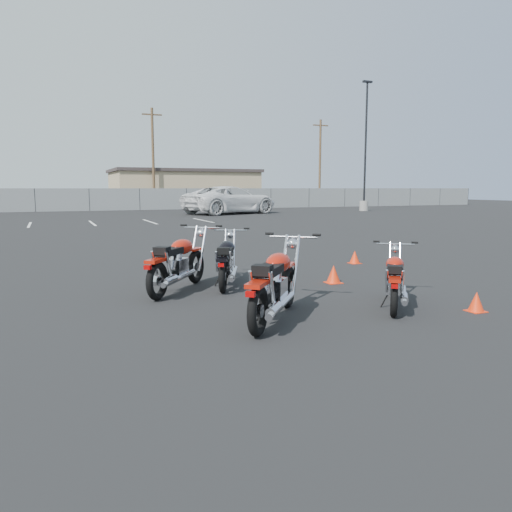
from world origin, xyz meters
name	(u,v)px	position (x,y,z in m)	size (l,w,h in m)	color
ground	(259,301)	(0.00, 0.00, 0.00)	(120.00, 120.00, 0.00)	black
motorcycle_front_red	(178,263)	(-1.02, 1.26, 0.51)	(1.78, 2.02, 1.11)	black
motorcycle_second_black	(227,261)	(-0.05, 1.43, 0.46)	(1.24, 2.02, 1.02)	black
motorcycle_third_red	(275,284)	(-0.27, -1.22, 0.51)	(1.81, 2.03, 1.12)	black
motorcycle_rear_red	(395,280)	(1.77, -1.19, 0.42)	(1.46, 1.71, 0.93)	black
training_cone_near	(355,257)	(3.74, 2.85, 0.16)	(0.26, 0.26, 0.31)	#FF320D
training_cone_far	(476,302)	(2.71, -1.90, 0.15)	(0.25, 0.25, 0.30)	#FF320D
training_cone_extra	(334,274)	(1.93, 0.86, 0.17)	(0.29, 0.29, 0.35)	#FF320D
light_pole_east	(365,178)	(20.48, 26.64, 2.63)	(0.80, 0.70, 10.14)	gray
chainlink_fence	(89,200)	(0.00, 35.00, 0.90)	(80.06, 0.06, 1.80)	slate
tan_building_east	(183,188)	(10.00, 44.00, 1.86)	(14.40, 9.40, 3.70)	tan
utility_pole_c	(153,156)	(6.00, 39.00, 4.69)	(1.80, 0.24, 9.00)	#4D3824
utility_pole_d	(320,161)	(24.00, 40.00, 4.69)	(1.80, 0.24, 9.00)	#4D3824
parking_line_stripes	(62,224)	(-2.50, 20.00, 0.00)	(15.12, 4.00, 0.01)	silver
white_van	(230,192)	(8.94, 26.35, 1.54)	(8.12, 3.25, 3.09)	white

